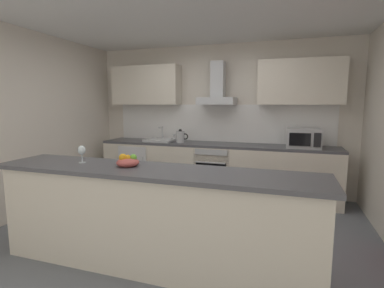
{
  "coord_description": "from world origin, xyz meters",
  "views": [
    {
      "loc": [
        1.18,
        -3.14,
        1.57
      ],
      "look_at": [
        -0.0,
        0.46,
        1.05
      ],
      "focal_mm": 27.3,
      "sensor_mm": 36.0,
      "label": 1
    }
  ],
  "objects_px": {
    "range_hood": "(218,91)",
    "oven": "(215,169)",
    "fruit_bowl": "(128,162)",
    "sink": "(160,140)",
    "kettle": "(180,137)",
    "microwave": "(304,138)",
    "refrigerator": "(140,166)",
    "wine_glass": "(82,151)"
  },
  "relations": [
    {
      "from": "kettle",
      "to": "wine_glass",
      "type": "bearing_deg",
      "value": -95.23
    },
    {
      "from": "fruit_bowl",
      "to": "microwave",
      "type": "bearing_deg",
      "value": 53.77
    },
    {
      "from": "range_hood",
      "to": "fruit_bowl",
      "type": "xyz_separation_m",
      "value": [
        -0.3,
        -2.47,
        -0.77
      ]
    },
    {
      "from": "oven",
      "to": "refrigerator",
      "type": "distance_m",
      "value": 1.44
    },
    {
      "from": "range_hood",
      "to": "refrigerator",
      "type": "bearing_deg",
      "value": -174.75
    },
    {
      "from": "microwave",
      "to": "refrigerator",
      "type": "bearing_deg",
      "value": 179.49
    },
    {
      "from": "oven",
      "to": "refrigerator",
      "type": "xyz_separation_m",
      "value": [
        -1.44,
        -0.0,
        -0.03
      ]
    },
    {
      "from": "oven",
      "to": "refrigerator",
      "type": "relative_size",
      "value": 0.94
    },
    {
      "from": "oven",
      "to": "range_hood",
      "type": "distance_m",
      "value": 1.33
    },
    {
      "from": "microwave",
      "to": "kettle",
      "type": "bearing_deg",
      "value": -179.83
    },
    {
      "from": "oven",
      "to": "microwave",
      "type": "bearing_deg",
      "value": -1.14
    },
    {
      "from": "sink",
      "to": "fruit_bowl",
      "type": "distance_m",
      "value": 2.46
    },
    {
      "from": "sink",
      "to": "wine_glass",
      "type": "bearing_deg",
      "value": -85.12
    },
    {
      "from": "microwave",
      "to": "range_hood",
      "type": "height_order",
      "value": "range_hood"
    },
    {
      "from": "range_hood",
      "to": "wine_glass",
      "type": "bearing_deg",
      "value": -108.53
    },
    {
      "from": "sink",
      "to": "kettle",
      "type": "bearing_deg",
      "value": -6.2
    },
    {
      "from": "microwave",
      "to": "sink",
      "type": "distance_m",
      "value": 2.43
    },
    {
      "from": "sink",
      "to": "range_hood",
      "type": "distance_m",
      "value": 1.34
    },
    {
      "from": "refrigerator",
      "to": "sink",
      "type": "distance_m",
      "value": 0.65
    },
    {
      "from": "microwave",
      "to": "kettle",
      "type": "distance_m",
      "value": 2.01
    },
    {
      "from": "refrigerator",
      "to": "range_hood",
      "type": "xyz_separation_m",
      "value": [
        1.44,
        0.13,
        1.36
      ]
    },
    {
      "from": "microwave",
      "to": "wine_glass",
      "type": "xyz_separation_m",
      "value": [
        -2.22,
        -2.31,
        0.05
      ]
    },
    {
      "from": "sink",
      "to": "wine_glass",
      "type": "xyz_separation_m",
      "value": [
        0.2,
        -2.35,
        0.17
      ]
    },
    {
      "from": "sink",
      "to": "fruit_bowl",
      "type": "relative_size",
      "value": 2.27
    },
    {
      "from": "oven",
      "to": "kettle",
      "type": "height_order",
      "value": "kettle"
    },
    {
      "from": "kettle",
      "to": "refrigerator",
      "type": "bearing_deg",
      "value": 177.84
    },
    {
      "from": "kettle",
      "to": "fruit_bowl",
      "type": "distance_m",
      "value": 2.33
    },
    {
      "from": "range_hood",
      "to": "wine_glass",
      "type": "relative_size",
      "value": 4.05
    },
    {
      "from": "refrigerator",
      "to": "sink",
      "type": "bearing_deg",
      "value": 1.91
    },
    {
      "from": "sink",
      "to": "range_hood",
      "type": "relative_size",
      "value": 0.69
    },
    {
      "from": "refrigerator",
      "to": "wine_glass",
      "type": "height_order",
      "value": "wine_glass"
    },
    {
      "from": "sink",
      "to": "kettle",
      "type": "height_order",
      "value": "sink"
    },
    {
      "from": "sink",
      "to": "wine_glass",
      "type": "height_order",
      "value": "sink"
    },
    {
      "from": "kettle",
      "to": "wine_glass",
      "type": "distance_m",
      "value": 2.32
    },
    {
      "from": "microwave",
      "to": "sink",
      "type": "height_order",
      "value": "microwave"
    },
    {
      "from": "refrigerator",
      "to": "fruit_bowl",
      "type": "bearing_deg",
      "value": -63.98
    },
    {
      "from": "range_hood",
      "to": "oven",
      "type": "bearing_deg",
      "value": -90.0
    },
    {
      "from": "sink",
      "to": "kettle",
      "type": "relative_size",
      "value": 1.73
    },
    {
      "from": "kettle",
      "to": "fruit_bowl",
      "type": "xyz_separation_m",
      "value": [
        0.32,
        -2.31,
        0.01
      ]
    },
    {
      "from": "refrigerator",
      "to": "microwave",
      "type": "relative_size",
      "value": 1.7
    },
    {
      "from": "wine_glass",
      "to": "range_hood",
      "type": "bearing_deg",
      "value": 71.47
    },
    {
      "from": "wine_glass",
      "to": "kettle",
      "type": "bearing_deg",
      "value": 84.77
    }
  ]
}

